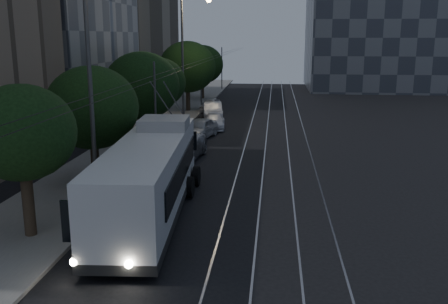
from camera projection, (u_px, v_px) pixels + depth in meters
name	position (u px, v px, depth m)	size (l,w,h in m)	color
ground	(221.00, 209.00, 22.36)	(120.00, 120.00, 0.00)	black
sidewalk	(159.00, 126.00, 42.46)	(5.00, 90.00, 0.15)	slate
tram_rails	(277.00, 129.00, 41.48)	(4.52, 90.00, 0.02)	gray
overhead_wires	(187.00, 86.00, 41.44)	(2.23, 90.00, 6.00)	black
building_distant_right	(388.00, 4.00, 71.11)	(22.00, 18.00, 24.00)	#3C414C
trolleybus	(151.00, 176.00, 21.23)	(3.47, 12.76, 5.63)	silver
pickup_silver	(174.00, 148.00, 30.47)	(2.97, 6.44, 1.79)	#A5A6AC
car_white_a	(200.00, 128.00, 37.70)	(1.76, 4.39, 1.49)	#AFAFB3
car_white_b	(214.00, 121.00, 41.60)	(1.72, 4.23, 1.23)	white
car_white_c	(213.00, 111.00, 46.26)	(1.65, 4.73, 1.56)	silver
car_white_d	(210.00, 105.00, 51.21)	(1.60, 3.98, 1.35)	silver
tree_0	(22.00, 133.00, 18.21)	(3.96, 3.96, 5.91)	black
tree_1	(92.00, 108.00, 25.47)	(4.75, 4.75, 6.13)	black
tree_2	(142.00, 86.00, 34.22)	(5.17, 5.17, 6.56)	black
tree_3	(158.00, 83.00, 37.57)	(4.19, 4.19, 6.02)	black
tree_4	(188.00, 67.00, 49.97)	(5.70, 5.70, 7.09)	black
tree_5	(202.00, 64.00, 59.77)	(5.10, 5.10, 6.52)	black
streetlamp_near	(99.00, 69.00, 21.72)	(2.47, 0.44, 10.23)	#4E4E51
streetlamp_far	(187.00, 47.00, 43.20)	(2.65, 0.44, 11.08)	#4E4E51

